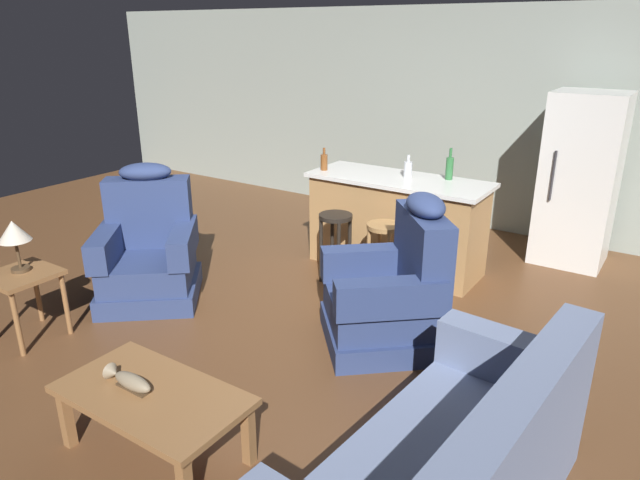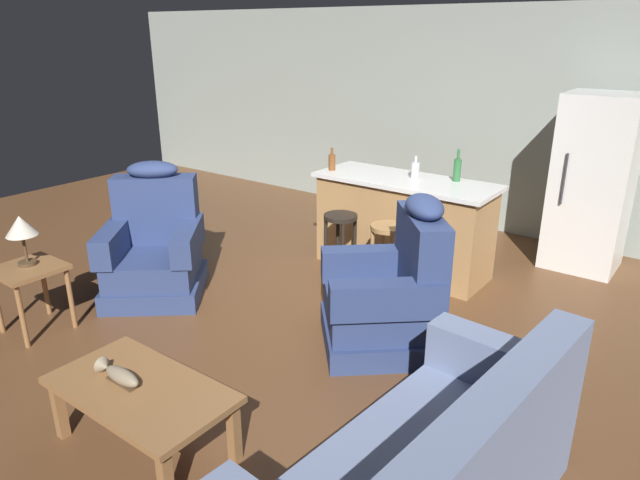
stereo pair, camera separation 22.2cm
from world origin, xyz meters
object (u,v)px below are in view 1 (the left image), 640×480
object	(u,v)px
recliner_near_island	(392,293)
bar_stool_left	(335,235)
recliner_near_lamp	(149,253)
fish_figurine	(129,380)
kitchen_island	(396,223)
end_table	(23,284)
bottle_short_amber	(449,168)
refrigerator	(579,180)
coffee_table	(153,401)
table_lamp	(14,233)
bottle_wine_dark	(408,169)
bottle_tall_green	(324,162)
bar_stool_right	(384,246)
couch	(450,480)

from	to	relation	value
recliner_near_island	bar_stool_left	world-z (taller)	recliner_near_island
recliner_near_lamp	fish_figurine	bearing A→B (deg)	7.01
kitchen_island	bar_stool_left	xyz separation A→B (m)	(-0.33, -0.63, -0.01)
end_table	kitchen_island	size ratio (longest dim) A/B	0.31
recliner_near_island	bottle_short_amber	xyz separation A→B (m)	(-0.23, 1.60, 0.64)
kitchen_island	bar_stool_left	size ratio (longest dim) A/B	2.65
recliner_near_island	refrigerator	bearing A→B (deg)	-148.18
bottle_short_amber	end_table	bearing A→B (deg)	-125.13
bar_stool_left	coffee_table	bearing A→B (deg)	-80.34
table_lamp	bottle_short_amber	xyz separation A→B (m)	(2.23, 3.10, 0.20)
end_table	bar_stool_left	size ratio (longest dim) A/B	0.82
bottle_wine_dark	coffee_table	bearing A→B (deg)	-89.09
table_lamp	bottle_tall_green	size ratio (longest dim) A/B	1.77
recliner_near_lamp	table_lamp	distance (m)	1.15
bar_stool_left	bar_stool_right	xyz separation A→B (m)	(0.52, 0.00, 0.00)
coffee_table	bar_stool_left	xyz separation A→B (m)	(-0.45, 2.64, 0.11)
couch	kitchen_island	world-z (taller)	kitchen_island
coffee_table	bar_stool_right	xyz separation A→B (m)	(0.07, 2.64, 0.11)
couch	table_lamp	bearing A→B (deg)	4.77
couch	end_table	bearing A→B (deg)	5.13
bottle_tall_green	bottle_short_amber	bearing A→B (deg)	15.71
bar_stool_left	refrigerator	xyz separation A→B (m)	(1.79, 1.83, 0.41)
table_lamp	bottle_tall_green	distance (m)	2.94
refrigerator	coffee_table	bearing A→B (deg)	-106.66
couch	bottle_wine_dark	size ratio (longest dim) A/B	8.85
bar_stool_left	bottle_wine_dark	distance (m)	0.98
recliner_near_lamp	end_table	xyz separation A→B (m)	(-0.20, -1.06, 0.04)
recliner_near_island	kitchen_island	distance (m)	1.54
couch	bar_stool_left	bearing A→B (deg)	-42.86
bar_stool_right	recliner_near_island	bearing A→B (deg)	-58.04
couch	refrigerator	size ratio (longest dim) A/B	1.12
coffee_table	table_lamp	xyz separation A→B (m)	(-1.91, 0.38, 0.50)
recliner_near_lamp	kitchen_island	xyz separation A→B (m)	(1.56, 1.85, 0.06)
refrigerator	kitchen_island	bearing A→B (deg)	-140.43
end_table	bar_stool_left	world-z (taller)	bar_stool_left
fish_figurine	table_lamp	distance (m)	1.87
recliner_near_island	table_lamp	size ratio (longest dim) A/B	2.93
couch	table_lamp	distance (m)	3.57
kitchen_island	bar_stool_right	bearing A→B (deg)	-73.62
bar_stool_right	bar_stool_left	bearing A→B (deg)	180.00
couch	end_table	world-z (taller)	couch
bar_stool_left	bottle_short_amber	xyz separation A→B (m)	(0.77, 0.84, 0.59)
fish_figurine	table_lamp	world-z (taller)	table_lamp
recliner_near_lamp	bottle_short_amber	distance (m)	2.94
couch	recliner_near_island	distance (m)	1.84
recliner_near_lamp	recliner_near_island	size ratio (longest dim) A/B	1.00
fish_figurine	bottle_wine_dark	bearing A→B (deg)	88.49
bottle_short_amber	bottle_wine_dark	xyz separation A→B (m)	(-0.37, -0.15, -0.03)
recliner_near_island	kitchen_island	world-z (taller)	recliner_near_island
kitchen_island	bar_stool_right	world-z (taller)	kitchen_island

